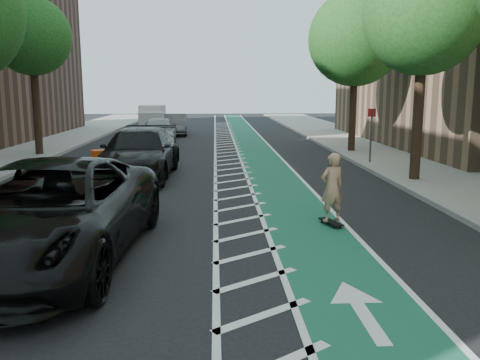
{
  "coord_description": "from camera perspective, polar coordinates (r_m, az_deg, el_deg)",
  "views": [
    {
      "loc": [
        0.81,
        -9.82,
        3.31
      ],
      "look_at": [
        1.41,
        2.47,
        1.1
      ],
      "focal_mm": 38.0,
      "sensor_mm": 36.0,
      "label": 1
    }
  ],
  "objects": [
    {
      "name": "curb_left",
      "position": [
        21.56,
        -24.14,
        0.67
      ],
      "size": [
        0.12,
        90.0,
        0.16
      ],
      "primitive_type": "cube",
      "color": "gray",
      "rests_on": "ground"
    },
    {
      "name": "suv_near",
      "position": [
        10.41,
        -20.71,
        -3.46
      ],
      "size": [
        3.68,
        7.22,
        1.95
      ],
      "primitive_type": "imported",
      "rotation": [
        0.0,
        0.0,
        -0.06
      ],
      "color": "black",
      "rests_on": "ground"
    },
    {
      "name": "tree_r_c",
      "position": [
        19.33,
        19.63,
        16.93
      ],
      "size": [
        4.2,
        4.2,
        7.9
      ],
      "color": "#382619",
      "rests_on": "ground"
    },
    {
      "name": "suv_far",
      "position": [
        19.52,
        -11.26,
        2.95
      ],
      "size": [
        2.82,
        6.43,
        1.84
      ],
      "primitive_type": "imported",
      "rotation": [
        0.0,
        0.0,
        -0.04
      ],
      "color": "black",
      "rests_on": "ground"
    },
    {
      "name": "barrel_b",
      "position": [
        20.01,
        -15.5,
        1.71
      ],
      "size": [
        0.76,
        0.76,
        1.03
      ],
      "color": "#DD430B",
      "rests_on": "ground"
    },
    {
      "name": "tree_l_d",
      "position": [
        27.36,
        -22.1,
        14.63
      ],
      "size": [
        4.2,
        4.2,
        7.9
      ],
      "color": "#382619",
      "rests_on": "ground"
    },
    {
      "name": "bike_lane",
      "position": [
        20.21,
        3.47,
        0.76
      ],
      "size": [
        2.0,
        90.0,
        0.01
      ],
      "primitive_type": "cube",
      "color": "#1B5E40",
      "rests_on": "ground"
    },
    {
      "name": "skateboarder",
      "position": [
        12.51,
        10.3,
        -0.83
      ],
      "size": [
        0.71,
        0.58,
        1.69
      ],
      "primitive_type": "imported",
      "rotation": [
        0.0,
        0.0,
        3.47
      ],
      "color": "tan",
      "rests_on": "skateboard"
    },
    {
      "name": "sign_post",
      "position": [
        22.93,
        14.49,
        4.97
      ],
      "size": [
        0.35,
        0.08,
        2.47
      ],
      "color": "#4C4C4C",
      "rests_on": "ground"
    },
    {
      "name": "ground",
      "position": [
        10.39,
        -7.19,
        -8.48
      ],
      "size": [
        120.0,
        120.0,
        0.0
      ],
      "primitive_type": "plane",
      "color": "black",
      "rests_on": "ground"
    },
    {
      "name": "barrel_a",
      "position": [
        17.34,
        -12.75,
        0.45
      ],
      "size": [
        0.71,
        0.71,
        0.96
      ],
      "color": "#FF540D",
      "rests_on": "ground"
    },
    {
      "name": "box_truck",
      "position": [
        43.66,
        -9.81,
        6.88
      ],
      "size": [
        2.37,
        4.82,
        1.96
      ],
      "rotation": [
        0.0,
        0.0,
        0.06
      ],
      "color": "silver",
      "rests_on": "ground"
    },
    {
      "name": "sidewalk_right",
      "position": [
        21.88,
        20.65,
        1.03
      ],
      "size": [
        5.0,
        90.0,
        0.15
      ],
      "primitive_type": "cube",
      "color": "gray",
      "rests_on": "ground"
    },
    {
      "name": "curb_right",
      "position": [
        21.03,
        14.51,
        1.02
      ],
      "size": [
        0.12,
        90.0,
        0.16
      ],
      "primitive_type": "cube",
      "color": "gray",
      "rests_on": "ground"
    },
    {
      "name": "skateboard",
      "position": [
        12.7,
        10.17,
        -4.66
      ],
      "size": [
        0.5,
        0.87,
        0.11
      ],
      "rotation": [
        0.0,
        0.0,
        0.33
      ],
      "color": "black",
      "rests_on": "ground"
    },
    {
      "name": "barrel_c",
      "position": [
        29.3,
        -11.57,
        4.39
      ],
      "size": [
        0.71,
        0.71,
        0.97
      ],
      "color": "#D53D0B",
      "rests_on": "ground"
    },
    {
      "name": "buffer_strip",
      "position": [
        20.1,
        -0.79,
        0.72
      ],
      "size": [
        1.4,
        90.0,
        0.01
      ],
      "primitive_type": "cube",
      "color": "silver",
      "rests_on": "ground"
    },
    {
      "name": "car_silver",
      "position": [
        30.78,
        -9.15,
        5.47
      ],
      "size": [
        2.26,
        5.07,
        1.69
      ],
      "primitive_type": "imported",
      "rotation": [
        0.0,
        0.0,
        0.05
      ],
      "color": "gray",
      "rests_on": "ground"
    },
    {
      "name": "tree_r_d",
      "position": [
        26.89,
        12.97,
        15.19
      ],
      "size": [
        4.2,
        4.2,
        7.9
      ],
      "color": "#382619",
      "rests_on": "ground"
    },
    {
      "name": "car_grey",
      "position": [
        37.51,
        -7.26,
        6.21
      ],
      "size": [
        1.94,
        4.72,
        1.52
      ],
      "primitive_type": "imported",
      "rotation": [
        0.0,
        0.0,
        0.07
      ],
      "color": "#545459",
      "rests_on": "ground"
    }
  ]
}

